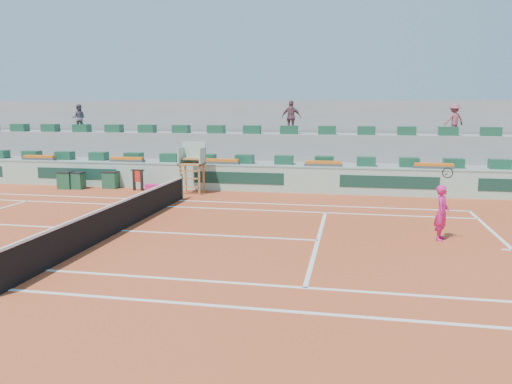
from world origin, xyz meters
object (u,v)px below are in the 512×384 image
at_px(umpire_chair, 192,160).
at_px(drink_cooler_a, 111,180).
at_px(player_bag, 154,188).
at_px(tennis_player, 442,212).

xyz_separation_m(umpire_chair, drink_cooler_a, (-4.48, 0.60, -1.12)).
distance_m(umpire_chair, drink_cooler_a, 4.66).
relative_size(player_bag, drink_cooler_a, 0.94).
distance_m(player_bag, drink_cooler_a, 2.58).
bearing_deg(player_bag, umpire_chair, -0.87).
xyz_separation_m(drink_cooler_a, tennis_player, (14.53, -7.30, 0.43)).
bearing_deg(tennis_player, drink_cooler_a, 153.34).
height_order(player_bag, tennis_player, tennis_player).
relative_size(drink_cooler_a, tennis_player, 0.37).
relative_size(player_bag, umpire_chair, 0.33).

